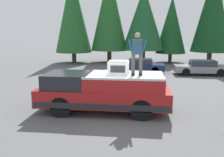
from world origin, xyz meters
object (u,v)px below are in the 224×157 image
pickup_truck (104,92)px  compressor_unit (118,67)px  person_on_truck_bed (137,53)px  parked_car_navy (139,66)px  parked_car_grey (201,68)px

pickup_truck → compressor_unit: bearing=-94.1°
person_on_truck_bed → parked_car_navy: size_ratio=0.41×
compressor_unit → person_on_truck_bed: (-0.18, -0.75, 0.62)m
compressor_unit → parked_car_grey: (9.72, -5.70, -1.35)m
parked_car_grey → pickup_truck: bearing=146.8°
pickup_truck → compressor_unit: size_ratio=6.60×
compressor_unit → person_on_truck_bed: bearing=-103.1°
person_on_truck_bed → parked_car_navy: person_on_truck_bed is taller
person_on_truck_bed → compressor_unit: bearing=76.9°
compressor_unit → person_on_truck_bed: size_ratio=0.50×
person_on_truck_bed → parked_car_grey: 11.24m
compressor_unit → parked_car_navy: (10.15, -0.85, -1.35)m
pickup_truck → person_on_truck_bed: 2.18m
person_on_truck_bed → parked_car_grey: size_ratio=0.41×
person_on_truck_bed → parked_car_navy: bearing=-0.5°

